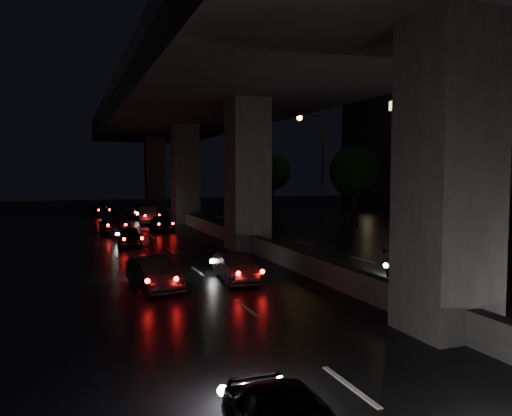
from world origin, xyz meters
TOP-DOWN VIEW (x-y plane):
  - ground at (0.00, 0.00)m, footprint 120.00×120.00m
  - viaduct at (0.00, 5.00)m, footprint 12.00×80.00m
  - median_barrier at (0.00, 5.00)m, footprint 0.45×70.00m
  - building_right_far at (27.00, 20.00)m, footprint 12.00×22.00m
  - tree_c at (11.00, 12.00)m, footprint 3.80×3.80m
  - tree_d at (11.00, 28.00)m, footprint 3.80×3.80m
  - streetlight_far at (10.97, 18.00)m, footprint 2.52×0.44m
  - car_3 at (2.79, -6.10)m, footprint 2.13×4.28m
  - car_4 at (-6.22, -2.54)m, footprint 1.63×3.51m
  - car_5 at (-3.10, -2.37)m, footprint 1.35×3.32m
  - car_6 at (-5.85, 8.10)m, footprint 1.62×3.35m
  - car_7 at (-6.11, 14.67)m, footprint 1.85×4.53m
  - car_8 at (-2.84, 15.10)m, footprint 1.49×3.38m
  - car_9 at (-2.87, 20.97)m, footprint 2.11×4.24m
  - car_10 at (-3.10, 25.23)m, footprint 2.38×4.69m
  - car_11 at (-5.89, 29.50)m, footprint 2.15×4.33m

SIDE VIEW (x-z plane):
  - ground at x=0.00m, z-range 0.00..0.00m
  - median_barrier at x=0.00m, z-range 0.00..0.85m
  - car_5 at x=-3.10m, z-range 0.00..1.07m
  - car_6 at x=-5.85m, z-range 0.00..1.10m
  - car_4 at x=-6.22m, z-range 0.00..1.11m
  - car_8 at x=-2.84m, z-range 0.00..1.13m
  - car_11 at x=-5.89m, z-range 0.00..1.18m
  - car_3 at x=2.79m, z-range 0.00..1.19m
  - car_10 at x=-3.10m, z-range 0.00..1.27m
  - car_7 at x=-6.11m, z-range 0.00..1.32m
  - car_9 at x=-2.87m, z-range 0.00..1.34m
  - tree_c at x=11.00m, z-range 1.13..7.26m
  - tree_d at x=11.00m, z-range 1.13..7.26m
  - streetlight_far at x=10.97m, z-range 1.16..10.16m
  - building_right_far at x=27.00m, z-range 0.00..15.00m
  - viaduct at x=0.00m, z-range 3.09..13.59m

